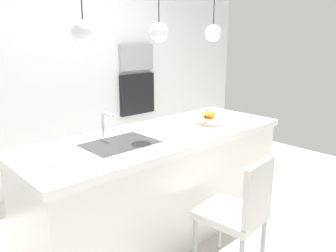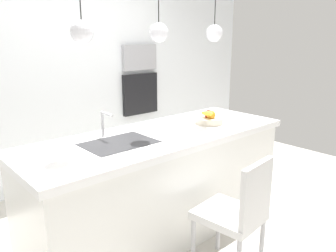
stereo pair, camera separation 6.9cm
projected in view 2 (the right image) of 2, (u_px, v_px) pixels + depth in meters
The scene contains 12 objects.
floor at pixel (160, 230), 3.18m from camera, with size 6.60×6.60×0.00m, color #BCB7AD.
back_wall at pixel (71, 77), 4.04m from camera, with size 6.00×0.10×2.60m, color white.
kitchen_island at pixel (160, 183), 3.06m from camera, with size 2.46×0.88×0.95m.
sink_basin at pixel (119, 144), 2.67m from camera, with size 0.56×0.40×0.02m, color #2D2D30.
faucet at pixel (104, 121), 2.79m from camera, with size 0.02×0.17×0.22m.
fruit_bowl at pixel (209, 119), 3.26m from camera, with size 0.27×0.27×0.14m.
microwave at pixel (139, 57), 4.57m from camera, with size 0.54×0.08×0.34m, color #9E9EA3.
oven at pixel (140, 94), 4.70m from camera, with size 0.56×0.08×0.56m, color black.
chair_near at pixel (237, 212), 2.46m from camera, with size 0.45×0.50×0.94m.
pendant_light_left at pixel (82, 31), 2.29m from camera, with size 0.16×0.16×0.76m.
pendant_light_center at pixel (159, 32), 2.72m from camera, with size 0.16×0.16×0.76m.
pendant_light_right at pixel (214, 33), 3.16m from camera, with size 0.16×0.16×0.76m.
Camera 2 is at (-1.82, -2.16, 1.76)m, focal length 36.04 mm.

